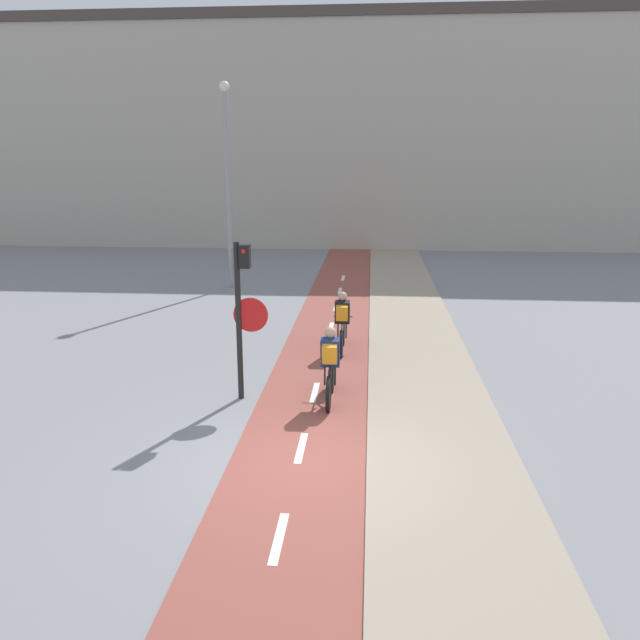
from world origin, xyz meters
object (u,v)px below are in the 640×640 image
(street_lamp_far, at_px, (227,166))
(cyclist_far, at_px, (342,323))
(cyclist_near, at_px, (330,367))
(traffic_light_pole, at_px, (243,304))

(street_lamp_far, bearing_deg, cyclist_far, -59.55)
(street_lamp_far, bearing_deg, cyclist_near, -68.09)
(traffic_light_pole, relative_size, cyclist_far, 1.85)
(street_lamp_far, relative_size, cyclist_far, 4.27)
(traffic_light_pole, xyz_separation_m, cyclist_far, (1.75, 3.24, -1.21))
(traffic_light_pole, distance_m, street_lamp_far, 11.36)
(traffic_light_pole, height_order, street_lamp_far, street_lamp_far)
(cyclist_near, bearing_deg, traffic_light_pole, 178.40)
(cyclist_near, xyz_separation_m, cyclist_far, (0.08, 3.29, -0.00))
(traffic_light_pole, relative_size, street_lamp_far, 0.43)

